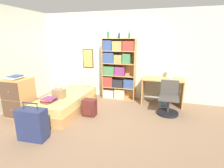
{
  "coord_description": "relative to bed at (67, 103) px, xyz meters",
  "views": [
    {
      "loc": [
        1.64,
        -3.72,
        1.81
      ],
      "look_at": [
        0.49,
        0.19,
        0.75
      ],
      "focal_mm": 28.0,
      "sensor_mm": 36.0,
      "label": 1
    }
  ],
  "objects": [
    {
      "name": "bed",
      "position": [
        0.0,
        0.0,
        0.0
      ],
      "size": [
        0.92,
        1.87,
        0.42
      ],
      "color": "tan",
      "rests_on": "ground_plane"
    },
    {
      "name": "bottle_clear",
      "position": [
        1.36,
        1.26,
        1.7
      ],
      "size": [
        0.06,
        0.06,
        0.2
      ],
      "color": "#1E6B2D",
      "rests_on": "bookcase"
    },
    {
      "name": "ground_plane",
      "position": [
        0.69,
        -0.02,
        -0.21
      ],
      "size": [
        14.0,
        14.0,
        0.0
      ],
      "primitive_type": "plane",
      "color": "#84664C"
    },
    {
      "name": "backpack",
      "position": [
        0.7,
        -0.13,
        -0.01
      ],
      "size": [
        0.32,
        0.25,
        0.41
      ],
      "color": "#56231E",
      "rests_on": "ground_plane"
    },
    {
      "name": "desk_lamp",
      "position": [
        2.58,
        1.2,
        0.82
      ],
      "size": [
        0.19,
        0.14,
        0.42
      ],
      "color": "#ADA89E",
      "rests_on": "desk"
    },
    {
      "name": "bottle_green",
      "position": [
        0.74,
        1.23,
        1.72
      ],
      "size": [
        0.06,
        0.06,
        0.26
      ],
      "color": "#1E6B2D",
      "rests_on": "bookcase"
    },
    {
      "name": "bottle_brown",
      "position": [
        1.05,
        1.31,
        1.69
      ],
      "size": [
        0.06,
        0.06,
        0.19
      ],
      "color": "navy",
      "rests_on": "bookcase"
    },
    {
      "name": "wall_back",
      "position": [
        0.69,
        1.47,
        1.09
      ],
      "size": [
        10.0,
        0.09,
        2.6
      ],
      "color": "beige",
      "rests_on": "ground_plane"
    },
    {
      "name": "desk",
      "position": [
        2.35,
        1.14,
        0.3
      ],
      "size": [
        1.1,
        0.56,
        0.74
      ],
      "color": "tan",
      "rests_on": "ground_plane"
    },
    {
      "name": "handbag",
      "position": [
        -0.03,
        -0.25,
        0.33
      ],
      "size": [
        0.29,
        0.2,
        0.35
      ],
      "color": "#93704C",
      "rests_on": "bed"
    },
    {
      "name": "book_stack_on_bed",
      "position": [
        -0.1,
        -0.56,
        0.26
      ],
      "size": [
        0.31,
        0.38,
        0.09
      ],
      "color": "#99894C",
      "rests_on": "bed"
    },
    {
      "name": "wall_left",
      "position": [
        -1.45,
        -0.02,
        1.09
      ],
      "size": [
        0.06,
        10.0,
        2.6
      ],
      "color": "beige",
      "rests_on": "ground_plane"
    },
    {
      "name": "dresser",
      "position": [
        -0.91,
        -0.59,
        0.25
      ],
      "size": [
        0.57,
        0.54,
        0.91
      ],
      "color": "tan",
      "rests_on": "ground_plane"
    },
    {
      "name": "waste_bin",
      "position": [
        2.41,
        1.08,
        -0.06
      ],
      "size": [
        0.28,
        0.28,
        0.29
      ],
      "color": "slate",
      "rests_on": "ground_plane"
    },
    {
      "name": "bookcase",
      "position": [
        1.02,
        1.27,
        0.72
      ],
      "size": [
        0.98,
        0.29,
        1.82
      ],
      "color": "tan",
      "rests_on": "ground_plane"
    },
    {
      "name": "magazine_pile_on_dresser",
      "position": [
        -0.91,
        -0.62,
        0.74
      ],
      "size": [
        0.29,
        0.37,
        0.08
      ],
      "color": "#99894C",
      "rests_on": "dresser"
    },
    {
      "name": "suitcase",
      "position": [
        0.12,
        -1.38,
        0.09
      ],
      "size": [
        0.53,
        0.3,
        0.72
      ],
      "color": "navy",
      "rests_on": "ground_plane"
    },
    {
      "name": "desk_chair",
      "position": [
        2.52,
        0.53,
        0.04
      ],
      "size": [
        0.52,
        0.52,
        0.82
      ],
      "color": "black",
      "rests_on": "ground_plane"
    }
  ]
}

